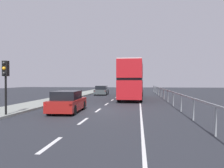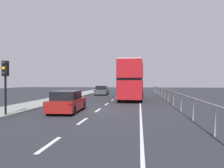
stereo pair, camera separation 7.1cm
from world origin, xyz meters
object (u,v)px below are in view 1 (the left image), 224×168
object	(u,v)px
hatchback_car_near	(67,102)
sedan_car_ahead	(102,90)
double_decker_bus_red	(132,79)
traffic_signal_pole	(5,74)

from	to	relation	value
hatchback_car_near	sedan_car_ahead	distance (m)	19.24
double_decker_bus_red	sedan_car_ahead	bearing A→B (deg)	124.96
traffic_signal_pole	double_decker_bus_red	bearing A→B (deg)	63.81
double_decker_bus_red	sedan_car_ahead	world-z (taller)	double_decker_bus_red
sedan_car_ahead	double_decker_bus_red	bearing A→B (deg)	-58.13
double_decker_bus_red	sedan_car_ahead	distance (m)	8.99
double_decker_bus_red	hatchback_car_near	xyz separation A→B (m)	(-4.06, -11.84, -1.62)
double_decker_bus_red	traffic_signal_pole	world-z (taller)	double_decker_bus_red
hatchback_car_near	sedan_car_ahead	bearing A→B (deg)	90.48
hatchback_car_near	sedan_car_ahead	world-z (taller)	hatchback_car_near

